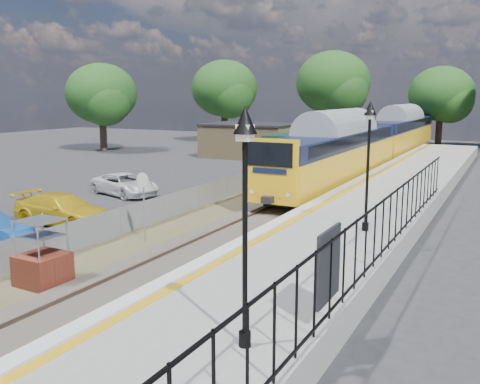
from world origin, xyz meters
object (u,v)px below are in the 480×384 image
Objects in this scene: brick_plinth at (42,254)px; car_yellow at (62,209)px; victorian_lamp_south at (245,172)px; train at (376,138)px; car_white at (125,184)px; victorian_lamp_north at (369,136)px; speed_sign at (143,195)px.

brick_plinth is 0.44× the size of car_yellow.
train is (-5.50, 33.90, -1.96)m from victorian_lamp_south.
victorian_lamp_south is 22.02m from car_white.
brick_plinth is at bearing 163.61° from victorian_lamp_south.
car_white is at bearing 160.91° from victorian_lamp_north.
car_yellow is at bearing 147.82° from victorian_lamp_south.
victorian_lamp_south reaches higher than train.
victorian_lamp_north is 16.54m from car_white.
car_yellow reaches higher than car_white.
car_white is at bearing 135.31° from victorian_lamp_south.
victorian_lamp_south reaches higher than car_yellow.
car_white is (-9.94, -18.63, -1.71)m from train.
victorian_lamp_north reaches higher than car_white.
victorian_lamp_south is 1.00× the size of victorian_lamp_north.
victorian_lamp_south is at bearing -122.20° from car_yellow.
victorian_lamp_south and victorian_lamp_north have the same top height.
train is at bearing -11.96° from car_white.
brick_plinth is at bearing -94.53° from train.
victorian_lamp_south is at bearing -16.39° from brick_plinth.
speed_sign is (-8.20, 7.60, -2.41)m from victorian_lamp_south.
brick_plinth is at bearing -133.95° from car_white.
brick_plinth is 0.46× the size of car_white.
train is at bearing 85.41° from speed_sign.
brick_plinth is (-2.50, -31.55, -1.34)m from train.
victorian_lamp_south is 1.65× the size of speed_sign.
victorian_lamp_south reaches higher than car_white.
victorian_lamp_south reaches higher than brick_plinth.
victorian_lamp_north is at bearing 44.43° from brick_plinth.
victorian_lamp_north is at bearing -92.97° from car_white.
car_white is at bearing 119.93° from brick_plinth.
victorian_lamp_north is 1.02× the size of car_white.
car_yellow is 1.04× the size of car_white.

